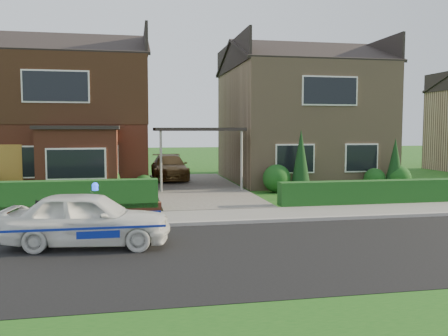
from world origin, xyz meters
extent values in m
plane|color=#144913|center=(0.00, 0.00, 0.00)|extent=(120.00, 120.00, 0.00)
cube|color=black|center=(0.00, 0.00, 0.00)|extent=(60.00, 6.00, 0.02)
cube|color=#9E9993|center=(0.00, 3.05, 0.06)|extent=(60.00, 0.16, 0.12)
cube|color=slate|center=(0.00, 4.10, 0.05)|extent=(60.00, 2.00, 0.10)
cube|color=#666059|center=(0.00, 11.00, 0.06)|extent=(3.80, 12.00, 0.12)
cube|color=brown|center=(-5.80, 14.00, 2.90)|extent=(7.20, 8.00, 5.80)
cube|color=white|center=(-7.38, 9.98, 1.40)|extent=(1.80, 0.08, 1.30)
cube|color=white|center=(-4.22, 9.98, 1.40)|extent=(1.60, 0.08, 1.30)
cube|color=white|center=(-5.80, 9.98, 4.40)|extent=(2.60, 0.08, 1.30)
cube|color=black|center=(-5.80, 14.00, 4.35)|extent=(7.26, 8.06, 2.90)
cube|color=brown|center=(-4.94, 9.30, 1.35)|extent=(3.00, 1.40, 2.70)
cube|color=black|center=(-4.94, 9.30, 2.77)|extent=(3.20, 1.60, 0.14)
cube|color=#917459|center=(5.80, 14.00, 2.90)|extent=(7.20, 8.00, 5.80)
cube|color=white|center=(4.22, 9.98, 1.40)|extent=(1.80, 0.08, 1.30)
cube|color=white|center=(7.38, 9.98, 1.40)|extent=(1.60, 0.08, 1.30)
cube|color=white|center=(5.80, 9.98, 4.40)|extent=(2.60, 0.08, 1.30)
cube|color=black|center=(0.00, 11.00, 2.70)|extent=(3.80, 3.00, 0.14)
cylinder|color=gray|center=(-1.70, 9.60, 1.35)|extent=(0.10, 0.10, 2.70)
cylinder|color=gray|center=(1.70, 9.60, 1.35)|extent=(0.10, 0.10, 2.70)
cube|color=brown|center=(-5.80, 5.30, 0.18)|extent=(7.70, 0.25, 0.36)
cube|color=#133E17|center=(-5.80, 5.45, 0.00)|extent=(7.50, 0.55, 0.90)
cube|color=#133E17|center=(5.80, 5.35, 0.00)|extent=(7.50, 0.55, 0.80)
sphere|color=#133E17|center=(-4.00, 9.30, 0.66)|extent=(1.32, 1.32, 1.32)
sphere|color=#133E17|center=(-2.40, 9.60, 0.42)|extent=(0.84, 0.84, 0.84)
sphere|color=#133E17|center=(3.20, 9.40, 0.60)|extent=(1.20, 1.20, 1.20)
sphere|color=#133E17|center=(7.80, 9.50, 0.48)|extent=(0.96, 0.96, 0.96)
sphere|color=#133E17|center=(8.80, 9.20, 0.54)|extent=(1.08, 1.08, 1.08)
cone|color=black|center=(4.20, 9.20, 1.30)|extent=(0.90, 0.90, 2.60)
cone|color=black|center=(8.60, 9.20, 1.10)|extent=(0.90, 0.90, 2.20)
imported|color=white|center=(-3.85, 1.20, 0.64)|extent=(1.98, 3.90, 1.27)
sphere|color=#193FF2|center=(-3.66, 1.20, 1.35)|extent=(0.17, 0.17, 0.17)
cube|color=navy|center=(-3.85, 0.44, 0.59)|extent=(3.44, 0.02, 0.05)
cube|color=navy|center=(-3.85, 1.96, 0.59)|extent=(3.44, 0.02, 0.05)
ellipsoid|color=black|center=(-4.89, 1.10, 0.90)|extent=(0.22, 0.17, 0.21)
sphere|color=white|center=(-4.88, 1.04, 0.89)|extent=(0.11, 0.11, 0.11)
sphere|color=black|center=(-4.87, 1.08, 1.04)|extent=(0.13, 0.13, 0.13)
cone|color=black|center=(-4.92, 1.09, 1.10)|extent=(0.04, 0.04, 0.05)
cone|color=black|center=(-4.83, 1.09, 1.10)|extent=(0.04, 0.04, 0.05)
imported|color=brown|center=(-1.00, 14.50, 0.75)|extent=(1.79, 4.33, 1.25)
imported|color=gray|center=(-6.21, 6.13, 0.35)|extent=(0.49, 0.49, 0.69)
imported|color=gray|center=(-6.61, 7.65, 0.33)|extent=(0.45, 0.45, 0.67)
camera|label=1|loc=(-2.80, -9.96, 2.71)|focal=38.00mm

